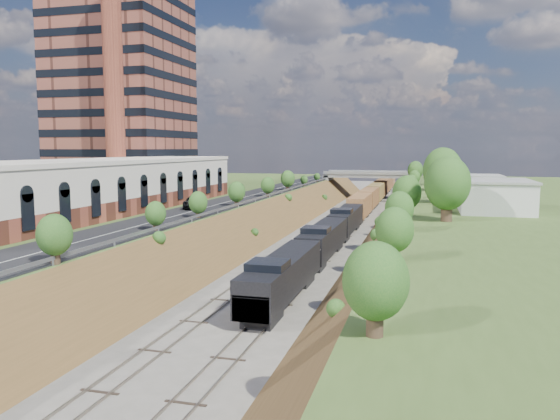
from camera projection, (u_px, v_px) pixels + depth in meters
The scene contains 19 objects.
ground at pixel (146, 394), 30.12m from camera, with size 400.00×400.00×0.00m, color #6B665B.
platform_left at pixel (146, 211), 95.92m from camera, with size 44.00×180.00×5.00m, color #435C26.
platform_right at pixel (556, 225), 78.90m from camera, with size 44.00×180.00×5.00m, color #435C26.
embankment_left at pixel (265, 230), 90.53m from camera, with size 7.07×180.00×7.07m, color brown.
embankment_right at pixel (401, 235), 84.86m from camera, with size 7.07×180.00×7.07m, color brown.
rail_left_track at pixel (315, 231), 88.35m from camera, with size 1.58×180.00×0.18m, color gray.
rail_right_track at pixel (347, 233), 87.01m from camera, with size 1.58×180.00×0.18m, color gray.
road at pixel (239, 199), 91.12m from camera, with size 8.00×180.00×0.10m, color black.
guardrail at pixel (263, 197), 89.82m from camera, with size 0.10×171.00×0.70m.
commercial_building at pixel (96, 186), 72.85m from camera, with size 14.30×62.30×7.00m.
highrise_tower at pixel (121, 49), 106.84m from camera, with size 22.00×22.00×53.90m.
smokestack at pixel (113, 78), 90.32m from camera, with size 3.20×3.20×40.00m, color brown.
overpass at pixel (370, 180), 146.63m from camera, with size 24.50×8.30×7.40m.
white_building_near at pixel (494, 197), 73.17m from camera, with size 9.00×12.00×4.00m, color silver.
white_building_far at pixel (476, 187), 94.43m from camera, with size 8.00×10.00×3.60m, color silver.
tree_right_large at pixel (448, 184), 63.06m from camera, with size 5.25×5.25×7.61m.
tree_left_crest at pixel (136, 217), 51.56m from camera, with size 2.45×2.45×3.55m.
freight_train at pixel (368, 199), 117.58m from camera, with size 3.10×157.65×4.62m.
suv at pixel (195, 202), 76.31m from camera, with size 2.89×6.27×1.74m, color black.
Camera 1 is at (14.62, -25.87, 13.50)m, focal length 35.00 mm.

